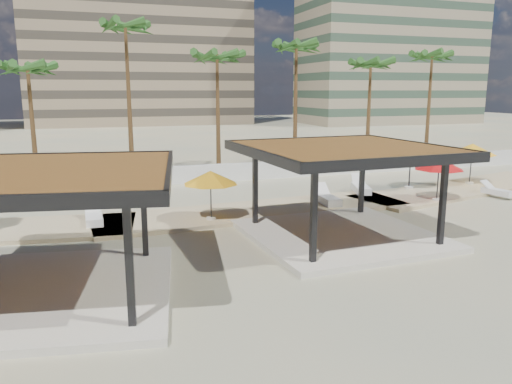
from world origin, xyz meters
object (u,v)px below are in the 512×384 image
Objects in this scene: pavilion_central at (342,183)px; lounger_a at (94,218)px; pavilion_west at (40,222)px; lounger_d at (361,188)px; umbrella_c at (439,164)px; lounger_c at (497,192)px; lounger_b at (327,199)px.

lounger_a is (-9.70, 5.27, -1.92)m from pavilion_central.
pavilion_central reaches higher than pavilion_west.
pavilion_west reaches higher than lounger_a.
lounger_d is (5.32, 7.45, -1.90)m from pavilion_central.
umbrella_c is 4.68m from lounger_c.
lounger_c is at bearing -92.61° from lounger_b.
lounger_a reaches higher than lounger_c.
pavilion_west reaches higher than lounger_b.
pavilion_west is 19.41m from lounger_d.
pavilion_central reaches higher than lounger_a.
lounger_d is at bearing 53.18° from lounger_c.
umbrella_c is 1.42× the size of lounger_a.
lounger_a is at bearing 95.18° from lounger_b.
lounger_b is (13.29, 8.01, -1.91)m from pavilion_west.
lounger_c is at bearing -96.40° from lounger_d.
pavilion_central reaches higher than lounger_c.
umbrella_c reaches higher than lounger_a.
lounger_a is at bearing 175.88° from umbrella_c.
umbrella_c reaches higher than lounger_c.
umbrella_c is at bearing -123.87° from lounger_d.
pavilion_central reaches higher than lounger_d.
pavilion_central is at bearing 97.13° from lounger_c.
lounger_b is (-5.88, 1.44, -1.78)m from umbrella_c.
pavilion_central is at bearing 22.90° from pavilion_west.
lounger_c is at bearing -93.72° from lounger_a.
pavilion_central is 8.91m from umbrella_c.
lounger_b is 10.26m from lounger_c.
lounger_b is 0.96× the size of lounger_d.
lounger_a is (1.50, 7.84, -1.92)m from pavilion_west.
pavilion_central is 0.90× the size of pavilion_west.
umbrella_c is at bearing 80.94° from lounger_c.
lounger_a is (-17.66, 1.27, -1.80)m from umbrella_c.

